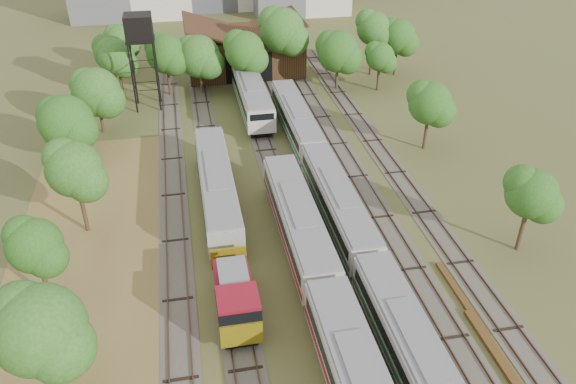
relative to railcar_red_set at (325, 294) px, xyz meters
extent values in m
cube|color=brown|center=(-16.00, 1.11, -1.94)|extent=(14.00, 60.00, 0.04)
cube|color=#4C473D|center=(-10.00, 18.11, -1.93)|extent=(2.60, 80.00, 0.06)
cube|color=#472D1E|center=(-10.72, 18.11, -1.84)|extent=(0.08, 80.00, 0.14)
cube|color=#472D1E|center=(-9.28, 18.11, -1.84)|extent=(0.08, 80.00, 0.14)
cube|color=#4C473D|center=(-6.00, 18.11, -1.93)|extent=(2.60, 80.00, 0.06)
cube|color=#472D1E|center=(-6.72, 18.11, -1.84)|extent=(0.08, 80.00, 0.14)
cube|color=#472D1E|center=(-5.28, 18.11, -1.84)|extent=(0.08, 80.00, 0.14)
cube|color=#4C473D|center=(0.00, 18.11, -1.93)|extent=(2.60, 80.00, 0.06)
cube|color=#472D1E|center=(-0.72, 18.11, -1.84)|extent=(0.08, 80.00, 0.14)
cube|color=#472D1E|center=(0.72, 18.11, -1.84)|extent=(0.08, 80.00, 0.14)
cube|color=#4C473D|center=(4.00, 18.11, -1.93)|extent=(2.60, 80.00, 0.06)
cube|color=#472D1E|center=(3.28, 18.11, -1.84)|extent=(0.08, 80.00, 0.14)
cube|color=#472D1E|center=(4.72, 18.11, -1.84)|extent=(0.08, 80.00, 0.14)
cube|color=#4C473D|center=(8.00, 18.11, -1.93)|extent=(2.60, 80.00, 0.06)
cube|color=#472D1E|center=(7.28, 18.11, -1.84)|extent=(0.08, 80.00, 0.14)
cube|color=#472D1E|center=(8.72, 18.11, -1.84)|extent=(0.08, 80.00, 0.14)
cube|color=#4C473D|center=(12.00, 18.11, -1.93)|extent=(2.60, 80.00, 0.06)
cube|color=#472D1E|center=(11.28, 18.11, -1.84)|extent=(0.08, 80.00, 0.14)
cube|color=#472D1E|center=(12.72, 18.11, -1.84)|extent=(0.08, 80.00, 0.14)
cube|color=slate|center=(0.00, -8.69, 1.57)|extent=(2.71, 16.66, 0.37)
cube|color=black|center=(0.00, 8.81, -1.56)|extent=(2.23, 15.64, 0.81)
cube|color=beige|center=(0.00, 8.81, 0.12)|extent=(2.94, 17.00, 2.54)
cube|color=black|center=(0.00, 8.81, 0.42)|extent=(3.00, 15.64, 0.86)
cube|color=slate|center=(0.00, 8.81, 1.57)|extent=(2.71, 16.66, 0.37)
cube|color=maroon|center=(0.00, 8.81, -0.59)|extent=(3.00, 16.66, 0.46)
cube|color=black|center=(4.00, -6.31, -1.59)|extent=(2.05, 15.64, 0.75)
cube|color=beige|center=(4.00, -6.31, -0.05)|extent=(2.71, 17.00, 2.33)
cube|color=black|center=(4.00, -6.31, 0.23)|extent=(2.77, 15.64, 0.79)
cube|color=slate|center=(4.00, -6.31, 1.28)|extent=(2.49, 16.66, 0.34)
cube|color=#196436|center=(4.00, -6.31, -0.70)|extent=(2.77, 16.66, 0.42)
cube|color=black|center=(4.00, 11.19, -1.59)|extent=(2.05, 15.64, 0.75)
cube|color=beige|center=(4.00, 11.19, -0.05)|extent=(2.71, 17.00, 2.33)
cube|color=black|center=(4.00, 11.19, 0.23)|extent=(2.77, 15.64, 0.79)
cube|color=slate|center=(4.00, 11.19, 1.28)|extent=(2.49, 16.66, 0.34)
cube|color=#196436|center=(4.00, 11.19, -0.70)|extent=(2.77, 16.66, 0.42)
cube|color=black|center=(4.00, 28.69, -1.59)|extent=(2.05, 15.64, 0.75)
cube|color=beige|center=(4.00, 28.69, -0.05)|extent=(2.71, 17.00, 2.33)
cube|color=black|center=(4.00, 28.69, 0.23)|extent=(2.77, 15.64, 0.79)
cube|color=slate|center=(4.00, 28.69, 1.28)|extent=(2.49, 16.66, 0.34)
cube|color=#196436|center=(4.00, 28.69, -0.70)|extent=(2.77, 16.66, 0.42)
cube|color=black|center=(0.00, 35.81, -1.53)|extent=(2.37, 14.72, 0.86)
cube|color=beige|center=(0.00, 35.81, 0.24)|extent=(3.12, 16.00, 2.69)
cube|color=black|center=(0.00, 35.81, 0.56)|extent=(3.18, 14.72, 0.91)
cube|color=slate|center=(0.00, 35.81, 1.78)|extent=(2.87, 15.68, 0.39)
cube|color=#196436|center=(0.00, 35.81, -0.51)|extent=(3.18, 15.68, 0.48)
cube|color=beige|center=(0.00, 27.86, 0.11)|extent=(3.16, 0.25, 2.42)
cube|color=black|center=(-6.00, 1.73, -1.51)|extent=(2.21, 7.20, 0.90)
cube|color=maroon|center=(-6.00, 2.53, -0.31)|extent=(2.51, 4.40, 1.51)
cube|color=maroon|center=(-6.00, -0.87, 0.29)|extent=(2.71, 2.61, 2.71)
cube|color=black|center=(-6.00, -0.87, 0.95)|extent=(2.76, 2.66, 0.90)
cube|color=gold|center=(-6.00, -2.22, -0.36)|extent=(2.71, 0.20, 1.81)
cube|color=gold|center=(-6.00, 5.68, -0.36)|extent=(2.71, 0.20, 1.81)
cube|color=slate|center=(-6.00, 1.73, 1.35)|extent=(2.01, 3.60, 0.20)
cube|color=black|center=(-6.00, 15.73, -1.57)|extent=(2.19, 16.56, 0.80)
cube|color=gray|center=(-6.00, 15.73, 0.08)|extent=(2.89, 18.00, 2.49)
cube|color=black|center=(-6.00, 15.73, 0.38)|extent=(2.95, 16.56, 0.85)
cube|color=slate|center=(-6.00, 15.73, 1.50)|extent=(2.66, 17.64, 0.36)
cylinder|color=black|center=(-13.90, 38.47, 2.25)|extent=(0.21, 0.21, 8.42)
cylinder|color=black|center=(-11.06, 38.47, 2.25)|extent=(0.21, 0.21, 8.42)
cylinder|color=black|center=(-13.90, 41.31, 2.25)|extent=(0.21, 0.21, 8.42)
cylinder|color=black|center=(-11.06, 41.31, 2.25)|extent=(0.21, 0.21, 8.42)
cube|color=black|center=(-12.48, 39.89, 6.56)|extent=(3.32, 3.32, 0.20)
cube|color=black|center=(-12.48, 39.89, 8.08)|extent=(3.16, 3.16, 2.84)
cube|color=brown|center=(10.00, -6.52, -1.80)|extent=(0.64, 9.59, 0.32)
cube|color=brown|center=(10.20, -0.21, -1.84)|extent=(0.49, 7.80, 0.25)
cube|color=#321D12|center=(1.00, 51.11, 0.79)|extent=(16.00, 11.00, 5.50)
cube|color=#321D12|center=(-3.00, 51.11, 4.14)|extent=(8.45, 11.55, 2.96)
cube|color=#321D12|center=(5.00, 51.11, 4.14)|extent=(8.45, 11.55, 2.96)
cube|color=black|center=(1.00, 45.66, 0.24)|extent=(6.40, 0.15, 4.12)
cylinder|color=#382616|center=(-17.09, -3.51, 0.20)|extent=(0.36, 0.36, 4.33)
sphere|color=#234F15|center=(-17.09, -3.51, 3.55)|extent=(5.17, 5.17, 5.17)
cylinder|color=#382616|center=(-19.10, 5.52, -0.08)|extent=(0.36, 0.36, 3.78)
sphere|color=#234F15|center=(-19.10, 5.52, 2.84)|extent=(3.86, 3.86, 3.86)
cylinder|color=#382616|center=(-17.28, 13.78, 0.39)|extent=(0.36, 0.36, 4.71)
sphere|color=#234F15|center=(-17.28, 13.78, 4.03)|extent=(4.55, 4.55, 4.55)
cylinder|color=#382616|center=(-19.99, 27.09, -0.26)|extent=(0.36, 0.36, 3.41)
sphere|color=#234F15|center=(-19.99, 27.09, 2.37)|extent=(5.51, 5.51, 5.51)
cylinder|color=#382616|center=(-17.54, 33.53, -0.07)|extent=(0.36, 0.36, 3.80)
sphere|color=#234F15|center=(-17.54, 33.53, 2.87)|extent=(5.43, 5.43, 5.43)
cylinder|color=#382616|center=(-16.69, 45.41, 0.16)|extent=(0.36, 0.36, 4.26)
sphere|color=#234F15|center=(-16.69, 45.41, 3.45)|extent=(4.42, 4.42, 4.42)
cylinder|color=#382616|center=(-16.05, 54.13, -0.23)|extent=(0.36, 0.36, 3.47)
sphere|color=#234F15|center=(-16.05, 54.13, 2.45)|extent=(4.53, 4.53, 4.53)
cylinder|color=#382616|center=(-15.82, 43.42, 0.18)|extent=(0.36, 0.36, 4.30)
sphere|color=#234F15|center=(-15.82, 43.42, 3.51)|extent=(4.48, 4.48, 4.48)
cylinder|color=#382616|center=(-9.82, 43.49, 0.20)|extent=(0.36, 0.36, 4.33)
sphere|color=#234F15|center=(-9.82, 43.49, 3.55)|extent=(4.97, 4.97, 4.97)
cylinder|color=#382616|center=(-5.67, 43.39, -0.03)|extent=(0.36, 0.36, 3.86)
sphere|color=#234F15|center=(-5.67, 43.39, 2.95)|extent=(5.43, 5.43, 5.43)
cylinder|color=#382616|center=(-0.04, 40.98, 0.39)|extent=(0.36, 0.36, 4.72)
sphere|color=#234F15|center=(-0.04, 40.98, 4.04)|extent=(5.00, 5.00, 5.00)
cylinder|color=#382616|center=(5.67, 45.94, 0.77)|extent=(0.36, 0.36, 5.46)
sphere|color=#234F15|center=(5.67, 45.94, 4.99)|extent=(6.02, 6.02, 6.02)
cylinder|color=#382616|center=(12.19, 41.32, 0.05)|extent=(0.36, 0.36, 4.03)
sphere|color=#234F15|center=(12.19, 41.32, 3.17)|extent=(5.43, 5.43, 5.43)
cylinder|color=#382616|center=(18.42, 45.81, 0.62)|extent=(0.36, 0.36, 5.16)
sphere|color=#234F15|center=(18.42, 45.81, 4.61)|extent=(4.62, 4.62, 4.62)
cylinder|color=#382616|center=(21.73, 44.91, 0.21)|extent=(0.36, 0.36, 4.34)
sphere|color=#234F15|center=(21.73, 44.91, 3.57)|extent=(4.85, 4.85, 4.85)
cylinder|color=#382616|center=(17.30, 4.34, 0.14)|extent=(0.36, 0.36, 4.21)
sphere|color=#234F15|center=(17.30, 4.34, 3.40)|extent=(3.98, 3.98, 3.98)
cylinder|color=#382616|center=(16.90, 22.62, 0.10)|extent=(0.36, 0.36, 4.14)
sphere|color=#234F15|center=(16.90, 22.62, 3.30)|extent=(4.50, 4.50, 4.50)
cylinder|color=#382616|center=(17.49, 39.84, -0.17)|extent=(0.36, 0.36, 3.59)
sphere|color=#234F15|center=(17.49, 39.84, 2.61)|extent=(3.71, 3.71, 3.71)
camera|label=1|loc=(-8.01, -27.78, 26.10)|focal=35.00mm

